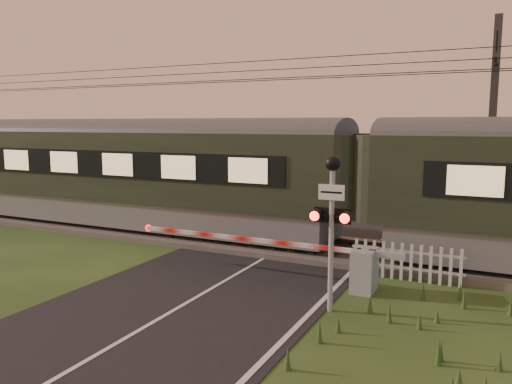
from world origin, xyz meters
The scene contains 9 objects.
ground centered at (0.00, 0.00, 0.00)m, with size 160.00×160.00×0.00m, color #243916.
road centered at (0.02, -0.23, 0.01)m, with size 6.00×140.00×0.03m.
track_bed centered at (0.00, 6.50, 0.07)m, with size 140.00×3.40×0.39m.
overhead_wires centered at (0.00, 6.50, 5.72)m, with size 120.00×0.62×0.62m.
train centered at (2.55, 6.50, 2.25)m, with size 42.29×2.92×3.94m.
boom_gate centered at (3.01, 3.29, 0.60)m, with size 7.60×0.82×1.09m.
crossing_signal centered at (3.08, 1.68, 2.35)m, with size 0.87×0.36×3.42m.
picket_fence centered at (4.23, 4.60, 0.50)m, with size 2.89×0.08×0.99m.
catenary_mast centered at (6.00, 8.73, 3.82)m, with size 0.23×2.47×7.37m.
Camera 1 is at (6.18, -8.50, 4.10)m, focal length 35.00 mm.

